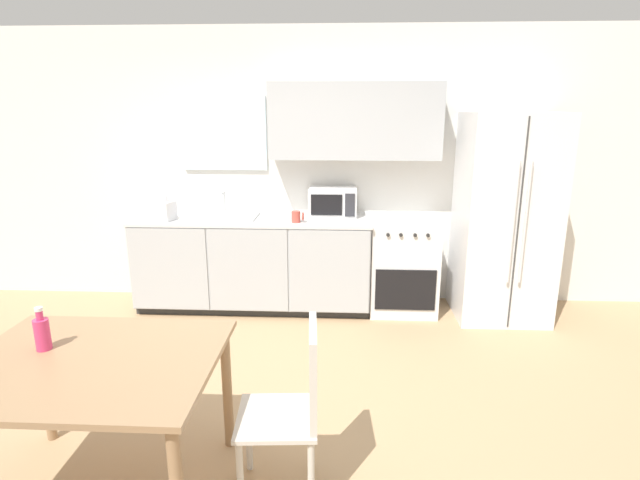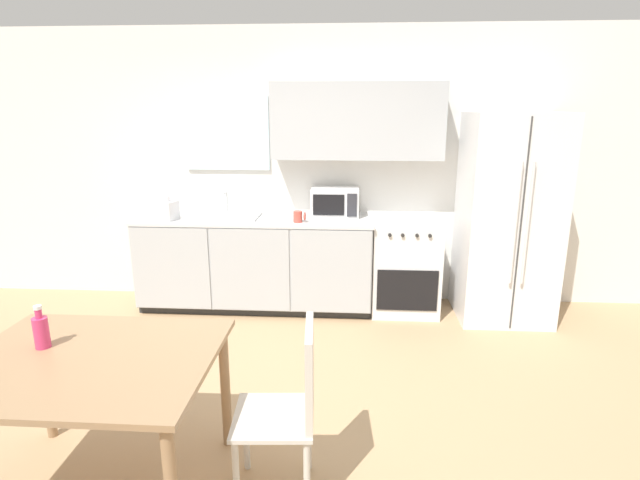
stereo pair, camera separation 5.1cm
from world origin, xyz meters
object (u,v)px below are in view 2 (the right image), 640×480
oven_range (405,267)px  coffee_mug (299,217)px  dining_chair_side (293,400)px  microwave (335,202)px  dining_table (90,376)px  drink_bottle (41,331)px  refrigerator (507,218)px

oven_range → coffee_mug: 1.16m
dining_chair_side → oven_range: bearing=-21.7°
microwave → dining_chair_side: 2.66m
dining_table → drink_bottle: size_ratio=5.40×
refrigerator → drink_bottle: refrigerator is taller
microwave → drink_bottle: bearing=-117.8°
dining_chair_side → drink_bottle: bearing=85.6°
microwave → dining_chair_side: (-0.11, -2.61, -0.52)m
coffee_mug → dining_table: 2.52m
coffee_mug → dining_table: (-0.77, -2.38, -0.29)m
coffee_mug → microwave: bearing=44.0°
oven_range → coffee_mug: bearing=-168.9°
refrigerator → drink_bottle: size_ratio=8.52×
oven_range → dining_table: oven_range is taller
microwave → coffee_mug: 0.46m
microwave → oven_range: bearing=-9.5°
oven_range → refrigerator: size_ratio=0.46×
drink_bottle → dining_table: bearing=-18.5°
coffee_mug → drink_bottle: size_ratio=0.51×
oven_range → drink_bottle: size_ratio=3.96×
oven_range → microwave: 0.93m
microwave → drink_bottle: microwave is taller
drink_bottle → oven_range: bearing=50.3°
oven_range → microwave: (-0.69, 0.11, 0.61)m
oven_range → refrigerator: refrigerator is taller
refrigerator → dining_chair_side: bearing=-125.3°
coffee_mug → oven_range: bearing=11.1°
oven_range → coffee_mug: (-1.01, -0.20, 0.53)m
drink_bottle → refrigerator: bearing=39.1°
microwave → refrigerator: bearing=-6.7°
refrigerator → drink_bottle: bearing=-140.9°
refrigerator → coffee_mug: 1.93m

